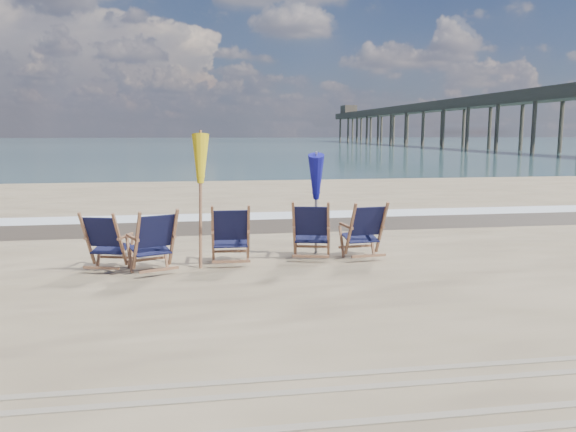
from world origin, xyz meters
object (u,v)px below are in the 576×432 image
beach_chair_1 (173,240)px  umbrella_yellow (200,165)px  umbrella_blue (316,179)px  beach_chair_3 (328,231)px  beach_chair_2 (248,235)px  beach_chair_4 (382,230)px  fishing_pier (460,117)px  beach_chair_0 (120,242)px

beach_chair_1 → umbrella_yellow: bearing=-161.9°
umbrella_yellow → umbrella_blue: size_ratio=1.16×
beach_chair_3 → umbrella_yellow: 2.57m
umbrella_yellow → beach_chair_2: bearing=-8.3°
beach_chair_3 → umbrella_yellow: bearing=14.5°
beach_chair_1 → umbrella_blue: (2.60, 0.87, 0.92)m
beach_chair_4 → fishing_pier: size_ratio=0.01×
beach_chair_0 → beach_chair_2: bearing=-158.1°
beach_chair_0 → umbrella_yellow: umbrella_yellow is taller
beach_chair_1 → fishing_pier: bearing=-141.8°
beach_chair_0 → umbrella_blue: 3.68m
umbrella_yellow → fishing_pier: 81.69m
beach_chair_2 → beach_chair_1: bearing=14.5°
umbrella_yellow → fishing_pier: bearing=61.1°
beach_chair_2 → umbrella_blue: (1.33, 0.59, 0.91)m
fishing_pier → umbrella_yellow: bearing=-118.9°
beach_chair_0 → umbrella_blue: size_ratio=0.52×
beach_chair_0 → umbrella_blue: (3.47, 0.77, 0.95)m
fishing_pier → beach_chair_0: bearing=-119.6°
beach_chair_4 → umbrella_yellow: 3.49m
beach_chair_0 → beach_chair_4: beach_chair_4 is taller
beach_chair_3 → umbrella_yellow: umbrella_yellow is taller
beach_chair_2 → beach_chair_4: bearing=-175.2°
beach_chair_1 → umbrella_blue: size_ratio=0.56×
umbrella_blue → fishing_pier: 80.27m
beach_chair_1 → umbrella_yellow: umbrella_yellow is taller
beach_chair_3 → fishing_pier: (37.21, 71.46, 4.09)m
beach_chair_1 → beach_chair_3: beach_chair_3 is taller
beach_chair_1 → beach_chair_2: (1.27, 0.28, 0.00)m
beach_chair_0 → beach_chair_3: (3.60, 0.29, 0.04)m
beach_chair_3 → fishing_pier: bearing=-102.9°
beach_chair_2 → fishing_pier: 81.46m
beach_chair_0 → beach_chair_2: size_ratio=0.94×
beach_chair_2 → fishing_pier: size_ratio=0.01×
umbrella_yellow → fishing_pier: size_ratio=0.02×
beach_chair_2 → umbrella_blue: size_ratio=0.56×
fishing_pier → umbrella_blue: bearing=-117.7°
beach_chair_3 → umbrella_blue: 1.03m
beach_chair_4 → fishing_pier: bearing=-123.2°
beach_chair_3 → umbrella_yellow: (-2.27, 0.00, 1.21)m
beach_chair_1 → beach_chair_0: bearing=-29.4°
beach_chair_2 → beach_chair_3: beach_chair_3 is taller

